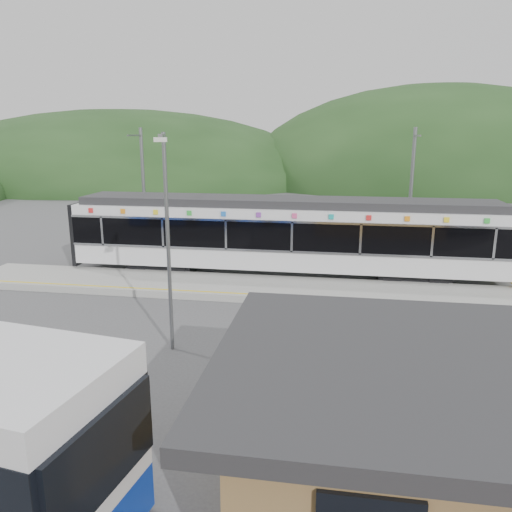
# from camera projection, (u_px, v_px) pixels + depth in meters

# --- Properties ---
(ground) EXTENTS (120.00, 120.00, 0.00)m
(ground) POSITION_uv_depth(u_px,v_px,m) (240.00, 318.00, 18.60)
(ground) COLOR #4C4C4F
(ground) RESTS_ON ground
(hills) EXTENTS (146.00, 149.00, 26.00)m
(hills) POSITION_uv_depth(u_px,v_px,m) (396.00, 285.00, 22.69)
(hills) COLOR #1E3D19
(hills) RESTS_ON ground
(platform) EXTENTS (26.00, 3.20, 0.30)m
(platform) POSITION_uv_depth(u_px,v_px,m) (255.00, 288.00, 21.73)
(platform) COLOR #9E9E99
(platform) RESTS_ON ground
(yellow_line) EXTENTS (26.00, 0.10, 0.01)m
(yellow_line) POSITION_uv_depth(u_px,v_px,m) (250.00, 294.00, 20.45)
(yellow_line) COLOR yellow
(yellow_line) RESTS_ON platform
(train) EXTENTS (20.44, 3.01, 3.74)m
(train) POSITION_uv_depth(u_px,v_px,m) (285.00, 234.00, 23.69)
(train) COLOR black
(train) RESTS_ON ground
(catenary_mast_west) EXTENTS (0.18, 1.80, 7.00)m
(catenary_mast_west) POSITION_uv_depth(u_px,v_px,m) (144.00, 191.00, 27.03)
(catenary_mast_west) COLOR slate
(catenary_mast_west) RESTS_ON ground
(catenary_mast_east) EXTENTS (0.18, 1.80, 7.00)m
(catenary_mast_east) POSITION_uv_depth(u_px,v_px,m) (411.00, 196.00, 24.82)
(catenary_mast_east) COLOR slate
(catenary_mast_east) RESTS_ON ground
(station_shelter) EXTENTS (9.20, 6.20, 3.00)m
(station_shelter) POSITION_uv_depth(u_px,v_px,m) (478.00, 439.00, 8.66)
(station_shelter) COLOR olive
(station_shelter) RESTS_ON ground
(lamp_post) EXTENTS (0.40, 1.20, 6.75)m
(lamp_post) POSITION_uv_depth(u_px,v_px,m) (166.00, 226.00, 14.90)
(lamp_post) COLOR slate
(lamp_post) RESTS_ON ground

